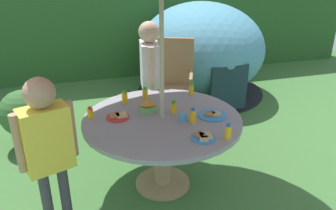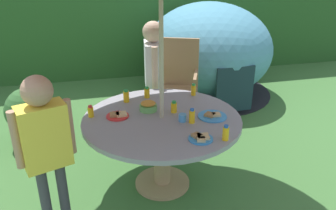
# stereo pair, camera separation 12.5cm
# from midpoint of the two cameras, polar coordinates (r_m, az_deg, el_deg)

# --- Properties ---
(ground_plane) EXTENTS (10.00, 10.00, 0.02)m
(ground_plane) POSITION_cam_midpoint_polar(r_m,az_deg,el_deg) (3.32, -1.99, -13.12)
(ground_plane) COLOR #3D6B33
(hedge_backdrop) EXTENTS (9.00, 0.70, 1.85)m
(hedge_backdrop) POSITION_cam_midpoint_polar(r_m,az_deg,el_deg) (6.19, -10.40, 13.59)
(hedge_backdrop) COLOR #285623
(hedge_backdrop) RESTS_ON ground_plane
(garden_table) EXTENTS (1.37, 1.37, 0.70)m
(garden_table) POSITION_cam_midpoint_polar(r_m,az_deg,el_deg) (3.01, -2.15, -4.25)
(garden_table) COLOR tan
(garden_table) RESTS_ON ground_plane
(wooden_chair) EXTENTS (0.59, 0.57, 1.07)m
(wooden_chair) POSITION_cam_midpoint_polar(r_m,az_deg,el_deg) (4.21, 0.12, 4.42)
(wooden_chair) COLOR #93704C
(wooden_chair) RESTS_ON ground_plane
(dome_tent) EXTENTS (2.03, 2.03, 1.36)m
(dome_tent) POSITION_cam_midpoint_polar(r_m,az_deg,el_deg) (5.25, 4.86, 9.29)
(dome_tent) COLOR teal
(dome_tent) RESTS_ON ground_plane
(potted_plant) EXTENTS (0.51, 0.51, 0.65)m
(potted_plant) POSITION_cam_midpoint_polar(r_m,az_deg,el_deg) (4.09, -23.70, -1.69)
(potted_plant) COLOR #595960
(potted_plant) RESTS_ON ground_plane
(child_in_white_shirt) EXTENTS (0.24, 0.45, 1.34)m
(child_in_white_shirt) POSITION_cam_midpoint_polar(r_m,az_deg,el_deg) (3.82, -4.00, 6.58)
(child_in_white_shirt) COLOR brown
(child_in_white_shirt) RESTS_ON ground_plane
(child_in_yellow_shirt) EXTENTS (0.41, 0.28, 1.26)m
(child_in_yellow_shirt) POSITION_cam_midpoint_polar(r_m,az_deg,el_deg) (2.56, -20.88, -5.36)
(child_in_yellow_shirt) COLOR #3F3F47
(child_in_yellow_shirt) RESTS_ON ground_plane
(snack_bowl) EXTENTS (0.16, 0.16, 0.09)m
(snack_bowl) POSITION_cam_midpoint_polar(r_m,az_deg,el_deg) (3.07, -4.55, -0.25)
(snack_bowl) COLOR #66B259
(snack_bowl) RESTS_ON garden_table
(plate_far_right) EXTENTS (0.19, 0.19, 0.03)m
(plate_far_right) POSITION_cam_midpoint_polar(r_m,az_deg,el_deg) (2.62, 4.53, -5.36)
(plate_far_right) COLOR #338CD8
(plate_far_right) RESTS_ON garden_table
(plate_front_edge) EXTENTS (0.19, 0.19, 0.03)m
(plate_front_edge) POSITION_cam_midpoint_polar(r_m,az_deg,el_deg) (2.98, -9.54, -1.89)
(plate_front_edge) COLOR red
(plate_front_edge) RESTS_ON garden_table
(plate_center_back) EXTENTS (0.25, 0.25, 0.03)m
(plate_center_back) POSITION_cam_midpoint_polar(r_m,az_deg,el_deg) (2.99, 6.21, -1.67)
(plate_center_back) COLOR #338CD8
(plate_center_back) RESTS_ON garden_table
(juice_bottle_near_left) EXTENTS (0.05, 0.05, 0.12)m
(juice_bottle_near_left) POSITION_cam_midpoint_polar(r_m,az_deg,el_deg) (2.62, 8.61, -4.44)
(juice_bottle_near_left) COLOR yellow
(juice_bottle_near_left) RESTS_ON garden_table
(juice_bottle_near_right) EXTENTS (0.05, 0.05, 0.11)m
(juice_bottle_near_right) POSITION_cam_midpoint_polar(r_m,az_deg,el_deg) (3.03, -0.23, -0.35)
(juice_bottle_near_right) COLOR yellow
(juice_bottle_near_right) RESTS_ON garden_table
(juice_bottle_far_left) EXTENTS (0.06, 0.06, 0.12)m
(juice_bottle_far_left) POSITION_cam_midpoint_polar(r_m,az_deg,el_deg) (3.25, -8.32, 1.32)
(juice_bottle_far_left) COLOR yellow
(juice_bottle_far_left) RESTS_ON garden_table
(juice_bottle_center_front) EXTENTS (0.05, 0.05, 0.13)m
(juice_bottle_center_front) POSITION_cam_midpoint_polar(r_m,az_deg,el_deg) (2.84, 2.89, -1.80)
(juice_bottle_center_front) COLOR yellow
(juice_bottle_center_front) RESTS_ON garden_table
(juice_bottle_mid_left) EXTENTS (0.05, 0.05, 0.11)m
(juice_bottle_mid_left) POSITION_cam_midpoint_polar(r_m,az_deg,el_deg) (3.34, -4.91, 1.99)
(juice_bottle_mid_left) COLOR yellow
(juice_bottle_mid_left) RESTS_ON garden_table
(juice_bottle_mid_right) EXTENTS (0.05, 0.05, 0.12)m
(juice_bottle_mid_right) POSITION_cam_midpoint_polar(r_m,az_deg,el_deg) (3.41, 2.85, 2.60)
(juice_bottle_mid_right) COLOR yellow
(juice_bottle_mid_right) RESTS_ON garden_table
(juice_bottle_back_edge) EXTENTS (0.05, 0.05, 0.10)m
(juice_bottle_back_edge) POSITION_cam_midpoint_polar(r_m,az_deg,el_deg) (3.00, -13.99, -1.32)
(juice_bottle_back_edge) COLOR yellow
(juice_bottle_back_edge) RESTS_ON garden_table
(cup_near) EXTENTS (0.07, 0.07, 0.06)m
(cup_near) POSITION_cam_midpoint_polar(r_m,az_deg,el_deg) (2.87, 1.30, -2.08)
(cup_near) COLOR #4C99D8
(cup_near) RESTS_ON garden_table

